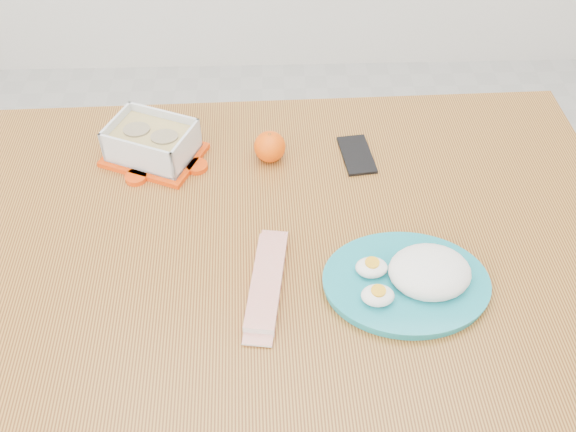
{
  "coord_description": "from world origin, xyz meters",
  "views": [
    {
      "loc": [
        -0.06,
        -0.85,
        1.66
      ],
      "look_at": [
        -0.03,
        -0.02,
        0.81
      ],
      "focal_mm": 40.0,
      "sensor_mm": 36.0,
      "label": 1
    }
  ],
  "objects_px": {
    "food_container": "(152,142)",
    "rice_plate": "(414,277)",
    "dining_table": "(288,267)",
    "orange_fruit": "(270,147)",
    "smartphone": "(357,155)"
  },
  "relations": [
    {
      "from": "food_container",
      "to": "rice_plate",
      "type": "height_order",
      "value": "food_container"
    },
    {
      "from": "dining_table",
      "to": "orange_fruit",
      "type": "xyz_separation_m",
      "value": [
        -0.03,
        0.23,
        0.12
      ]
    },
    {
      "from": "food_container",
      "to": "orange_fruit",
      "type": "height_order",
      "value": "food_container"
    },
    {
      "from": "food_container",
      "to": "smartphone",
      "type": "distance_m",
      "value": 0.44
    },
    {
      "from": "orange_fruit",
      "to": "smartphone",
      "type": "xyz_separation_m",
      "value": [
        0.19,
        0.0,
        -0.03
      ]
    },
    {
      "from": "dining_table",
      "to": "food_container",
      "type": "bearing_deg",
      "value": 137.28
    },
    {
      "from": "dining_table",
      "to": "smartphone",
      "type": "bearing_deg",
      "value": 54.73
    },
    {
      "from": "orange_fruit",
      "to": "rice_plate",
      "type": "distance_m",
      "value": 0.43
    },
    {
      "from": "rice_plate",
      "to": "smartphone",
      "type": "distance_m",
      "value": 0.36
    },
    {
      "from": "rice_plate",
      "to": "food_container",
      "type": "bearing_deg",
      "value": 145.96
    },
    {
      "from": "dining_table",
      "to": "smartphone",
      "type": "height_order",
      "value": "smartphone"
    },
    {
      "from": "orange_fruit",
      "to": "smartphone",
      "type": "distance_m",
      "value": 0.19
    },
    {
      "from": "dining_table",
      "to": "food_container",
      "type": "relative_size",
      "value": 5.72
    },
    {
      "from": "dining_table",
      "to": "food_container",
      "type": "height_order",
      "value": "food_container"
    },
    {
      "from": "dining_table",
      "to": "rice_plate",
      "type": "bearing_deg",
      "value": -31.02
    }
  ]
}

